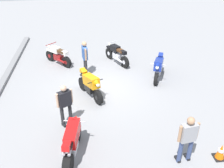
% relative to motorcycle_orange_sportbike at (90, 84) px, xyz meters
% --- Properties ---
extents(ground_plane, '(40.00, 40.00, 0.00)m').
position_rel_motorcycle_orange_sportbike_xyz_m(ground_plane, '(0.76, -0.46, -0.59)').
color(ground_plane, gray).
extents(motorcycle_orange_sportbike, '(1.84, 1.06, 1.14)m').
position_rel_motorcycle_orange_sportbike_xyz_m(motorcycle_orange_sportbike, '(0.00, 0.00, 0.00)').
color(motorcycle_orange_sportbike, black).
rests_on(motorcycle_orange_sportbike, ground).
extents(motorcycle_cream_vintage, '(1.50, 1.48, 1.07)m').
position_rel_motorcycle_orange_sportbike_xyz_m(motorcycle_cream_vintage, '(3.47, 1.65, -0.11)').
color(motorcycle_cream_vintage, black).
rests_on(motorcycle_cream_vintage, ground).
extents(motorcycle_red_sportbike, '(1.95, 0.72, 1.14)m').
position_rel_motorcycle_orange_sportbike_xyz_m(motorcycle_red_sportbike, '(-3.38, 0.67, 0.00)').
color(motorcycle_red_sportbike, black).
rests_on(motorcycle_red_sportbike, ground).
extents(motorcycle_black_cruiser, '(1.90, 1.10, 1.09)m').
position_rel_motorcycle_orange_sportbike_xyz_m(motorcycle_black_cruiser, '(3.24, -1.56, -0.07)').
color(motorcycle_black_cruiser, black).
rests_on(motorcycle_black_cruiser, ground).
extents(motorcycle_blue_sportbike, '(1.87, 0.99, 1.14)m').
position_rel_motorcycle_orange_sportbike_xyz_m(motorcycle_blue_sportbike, '(1.29, -3.35, 0.00)').
color(motorcycle_blue_sportbike, black).
rests_on(motorcycle_blue_sportbike, ground).
extents(person_in_blue_shirt, '(0.68, 0.37, 1.75)m').
position_rel_motorcycle_orange_sportbike_xyz_m(person_in_blue_shirt, '(2.09, 0.18, 0.42)').
color(person_in_blue_shirt, '#262628').
rests_on(person_in_blue_shirt, ground).
extents(person_in_gray_shirt, '(0.37, 0.66, 1.68)m').
position_rel_motorcycle_orange_sportbike_xyz_m(person_in_gray_shirt, '(-4.00, -2.73, 0.37)').
color(person_in_gray_shirt, '#384772').
rests_on(person_in_gray_shirt, ground).
extents(person_in_black_shirt, '(0.48, 0.59, 1.64)m').
position_rel_motorcycle_orange_sportbike_xyz_m(person_in_black_shirt, '(-1.78, 0.94, 0.34)').
color(person_in_black_shirt, '#262628').
rests_on(person_in_black_shirt, ground).
extents(traffic_cone, '(0.36, 0.36, 0.53)m').
position_rel_motorcycle_orange_sportbike_xyz_m(traffic_cone, '(-4.02, -3.90, -0.33)').
color(traffic_cone, black).
rests_on(traffic_cone, ground).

